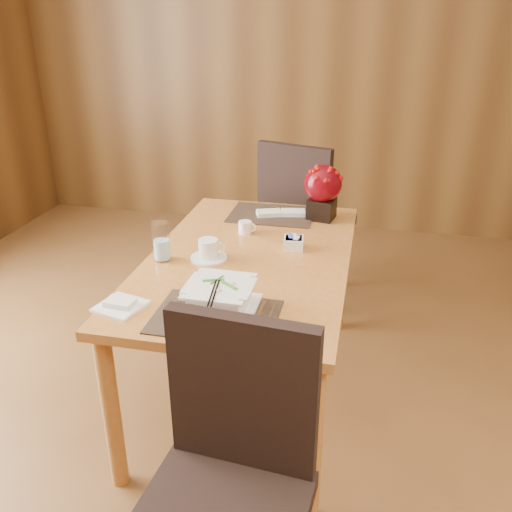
% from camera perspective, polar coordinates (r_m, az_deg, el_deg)
% --- Properties ---
extents(ground, '(6.00, 6.00, 0.00)m').
position_cam_1_polar(ground, '(2.43, -4.04, -22.40)').
color(ground, brown).
rests_on(ground, ground).
extents(back_wall, '(5.00, 0.02, 2.80)m').
position_cam_1_polar(back_wall, '(4.62, 6.30, 19.80)').
color(back_wall, brown).
rests_on(back_wall, ground).
extents(dining_table, '(0.90, 1.50, 0.75)m').
position_cam_1_polar(dining_table, '(2.50, -0.71, -2.01)').
color(dining_table, '#BF7935').
rests_on(dining_table, ground).
extents(placemat_near, '(0.45, 0.33, 0.01)m').
position_cam_1_polar(placemat_near, '(1.99, -4.28, -6.37)').
color(placemat_near, black).
rests_on(placemat_near, dining_table).
extents(placemat_far, '(0.45, 0.33, 0.01)m').
position_cam_1_polar(placemat_far, '(2.96, 1.66, 4.38)').
color(placemat_far, black).
rests_on(placemat_far, dining_table).
extents(soup_setting, '(0.27, 0.27, 0.11)m').
position_cam_1_polar(soup_setting, '(2.00, -3.82, -4.44)').
color(soup_setting, white).
rests_on(soup_setting, dining_table).
extents(coffee_cup, '(0.17, 0.17, 0.09)m').
position_cam_1_polar(coffee_cup, '(2.42, -5.03, 0.54)').
color(coffee_cup, white).
rests_on(coffee_cup, dining_table).
extents(water_glass, '(0.10, 0.10, 0.18)m').
position_cam_1_polar(water_glass, '(2.43, -9.93, 1.52)').
color(water_glass, silver).
rests_on(water_glass, dining_table).
extents(creamer_jug, '(0.09, 0.09, 0.06)m').
position_cam_1_polar(creamer_jug, '(2.71, -1.17, 3.05)').
color(creamer_jug, white).
rests_on(creamer_jug, dining_table).
extents(sugar_caddy, '(0.10, 0.10, 0.05)m').
position_cam_1_polar(sugar_caddy, '(2.54, 3.98, 1.37)').
color(sugar_caddy, white).
rests_on(sugar_caddy, dining_table).
extents(berry_decor, '(0.20, 0.20, 0.29)m').
position_cam_1_polar(berry_decor, '(2.88, 7.03, 7.06)').
color(berry_decor, black).
rests_on(berry_decor, dining_table).
extents(napkins_far, '(0.28, 0.16, 0.02)m').
position_cam_1_polar(napkins_far, '(2.94, 2.82, 4.56)').
color(napkins_far, white).
rests_on(napkins_far, dining_table).
extents(bread_plate, '(0.20, 0.20, 0.01)m').
position_cam_1_polar(bread_plate, '(2.11, -14.07, -5.13)').
color(bread_plate, white).
rests_on(bread_plate, dining_table).
extents(near_chair, '(0.51, 0.51, 1.01)m').
position_cam_1_polar(near_chair, '(1.67, -2.83, -21.73)').
color(near_chair, black).
rests_on(near_chair, ground).
extents(far_chair, '(0.62, 0.62, 1.06)m').
position_cam_1_polar(far_chair, '(3.44, 4.84, 4.47)').
color(far_chair, black).
rests_on(far_chair, ground).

